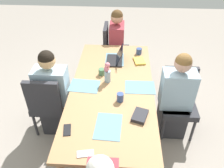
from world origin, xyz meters
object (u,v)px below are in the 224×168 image
object	(u,v)px
flower_vase	(107,72)
phone_silver	(85,154)
person_far_left_far	(54,97)
book_blue_cover	(139,61)
coffee_mug_centre_left	(102,72)
phone_black	(67,130)
chair_near_left_near	(178,98)
person_head_right_left_mid	(117,48)
coffee_mug_near_left	(139,51)
laptop_head_right_left_mid	(116,59)
book_red_cover	(140,116)
coffee_mug_near_right	(120,97)
dining_table	(112,92)
chair_head_right_left_mid	(113,47)
person_near_left_near	(175,100)
chair_far_left_far	(48,102)

from	to	relation	value
flower_vase	phone_silver	bearing A→B (deg)	173.87
person_far_left_far	book_blue_cover	size ratio (longest dim) A/B	5.97
coffee_mug_centre_left	phone_black	size ratio (longest dim) A/B	0.57
chair_near_left_near	person_head_right_left_mid	bearing A→B (deg)	34.24
coffee_mug_near_left	coffee_mug_centre_left	distance (m)	0.76
laptop_head_right_left_mid	coffee_mug_centre_left	xyz separation A→B (m)	(-0.34, 0.17, 0.00)
person_far_left_far	book_red_cover	xyz separation A→B (m)	(-0.50, -1.07, 0.22)
chair_near_left_near	coffee_mug_near_left	size ratio (longest dim) A/B	10.46
coffee_mug_centre_left	book_red_cover	size ratio (longest dim) A/B	0.43
coffee_mug_near_right	flower_vase	bearing A→B (deg)	25.16
dining_table	coffee_mug_near_right	xyz separation A→B (m)	(-0.24, -0.11, 0.12)
chair_near_left_near	coffee_mug_centre_left	size ratio (longest dim) A/B	10.56
laptop_head_right_left_mid	phone_silver	distance (m)	1.58
chair_head_right_left_mid	person_head_right_left_mid	bearing A→B (deg)	-128.76
dining_table	coffee_mug_centre_left	bearing A→B (deg)	29.74
person_near_left_near	laptop_head_right_left_mid	distance (m)	0.99
chair_far_left_far	coffee_mug_near_left	size ratio (longest dim) A/B	10.46
person_far_left_far	flower_vase	bearing A→B (deg)	-81.52
coffee_mug_near_left	book_blue_cover	bearing A→B (deg)	179.67
person_near_left_near	laptop_head_right_left_mid	xyz separation A→B (m)	(0.56, 0.78, 0.25)
phone_black	phone_silver	distance (m)	0.34
person_near_left_near	coffee_mug_near_right	size ratio (longest dim) A/B	11.81
coffee_mug_near_left	coffee_mug_near_right	distance (m)	1.10
person_head_right_left_mid	coffee_mug_centre_left	bearing A→B (deg)	172.25
coffee_mug_near_left	phone_silver	world-z (taller)	coffee_mug_near_left
person_far_left_far	phone_silver	bearing A→B (deg)	-149.85
coffee_mug_centre_left	coffee_mug_near_left	bearing A→B (deg)	-41.25
book_red_cover	flower_vase	bearing A→B (deg)	50.14
person_near_left_near	book_red_cover	world-z (taller)	person_near_left_near
dining_table	coffee_mug_centre_left	distance (m)	0.32
person_near_left_near	chair_far_left_far	world-z (taller)	person_near_left_near
coffee_mug_near_right	phone_black	size ratio (longest dim) A/B	0.67
chair_near_left_near	phone_black	size ratio (longest dim) A/B	6.00
person_head_right_left_mid	coffee_mug_near_right	distance (m)	1.64
coffee_mug_centre_left	phone_silver	xyz separation A→B (m)	(-1.23, 0.03, -0.04)
chair_far_left_far	book_red_cover	distance (m)	1.23
coffee_mug_near_right	book_red_cover	size ratio (longest dim) A/B	0.51
book_blue_cover	person_far_left_far	bearing A→B (deg)	107.64
person_far_left_far	flower_vase	world-z (taller)	person_far_left_far
book_blue_cover	chair_near_left_near	bearing A→B (deg)	-144.91
coffee_mug_near_left	coffee_mug_centre_left	bearing A→B (deg)	138.75
person_far_left_far	flower_vase	xyz separation A→B (m)	(0.10, -0.69, 0.34)
coffee_mug_centre_left	book_red_cover	xyz separation A→B (m)	(-0.74, -0.47, -0.02)
dining_table	chair_near_left_near	xyz separation A→B (m)	(0.12, -0.86, -0.16)
flower_vase	coffee_mug_near_right	world-z (taller)	flower_vase
person_far_left_far	coffee_mug_near_left	world-z (taller)	person_far_left_far
person_near_left_near	chair_far_left_far	bearing A→B (deg)	93.53
flower_vase	book_blue_cover	world-z (taller)	flower_vase
person_near_left_near	laptop_head_right_left_mid	bearing A→B (deg)	54.11
person_far_left_far	book_red_cover	world-z (taller)	person_far_left_far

